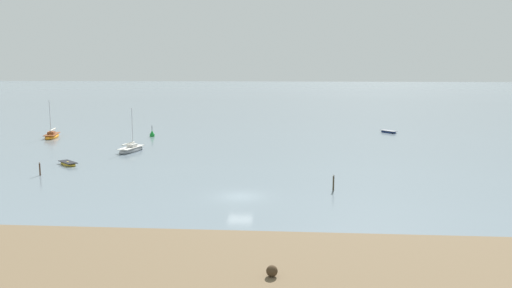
% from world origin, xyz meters
% --- Properties ---
extents(ground_plane, '(800.00, 800.00, 0.00)m').
position_xyz_m(ground_plane, '(0.00, 0.00, 0.00)').
color(ground_plane, slate).
extents(tidal_rock_left, '(0.73, 0.73, 0.73)m').
position_xyz_m(tidal_rock_left, '(4.22, -20.57, 0.62)').
color(tidal_rock_left, '#402F1E').
rests_on(tidal_rock_left, mudflat_shore).
extents(rowboat_moored_0, '(3.75, 3.62, 0.61)m').
position_xyz_m(rowboat_moored_0, '(-25.27, 15.11, 0.17)').
color(rowboat_moored_0, gold).
rests_on(rowboat_moored_0, ground).
extents(sailboat_moored_2, '(3.34, 6.65, 7.14)m').
position_xyz_m(sailboat_moored_2, '(-20.12, 26.45, 0.31)').
color(sailboat_moored_2, gray).
rests_on(sailboat_moored_2, ground).
extents(rowboat_moored_1, '(3.41, 3.77, 0.60)m').
position_xyz_m(rowboat_moored_1, '(24.73, 52.91, 0.16)').
color(rowboat_moored_1, navy).
rests_on(rowboat_moored_1, ground).
extents(sailboat_moored_3, '(3.49, 6.97, 7.48)m').
position_xyz_m(sailboat_moored_3, '(-40.03, 40.67, 0.32)').
color(sailboat_moored_3, orange).
rests_on(sailboat_moored_3, ground).
extents(channel_buoy, '(0.90, 0.90, 2.30)m').
position_xyz_m(channel_buoy, '(-21.60, 43.65, 0.46)').
color(channel_buoy, '#198C2D').
rests_on(channel_buoy, ground).
extents(mooring_post_near, '(0.22, 0.22, 1.89)m').
position_xyz_m(mooring_post_near, '(9.84, 3.24, 0.81)').
color(mooring_post_near, '#3C3323').
rests_on(mooring_post_near, ground).
extents(mooring_post_left, '(0.22, 0.22, 1.80)m').
position_xyz_m(mooring_post_left, '(-25.71, 8.28, 0.77)').
color(mooring_post_left, '#4B3323').
rests_on(mooring_post_left, ground).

